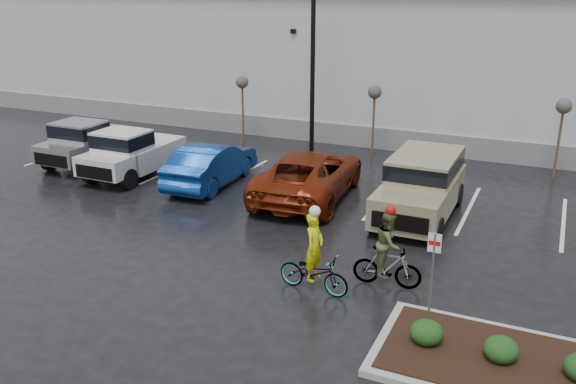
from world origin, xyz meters
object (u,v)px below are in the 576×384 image
at_px(car_red, 309,174).
at_px(suv_tan, 420,188).
at_px(cyclist_olive, 388,257).
at_px(sapling_east, 563,111).
at_px(lamppost, 313,25).
at_px(cyclist_hivis, 314,265).
at_px(sapling_mid, 375,96).
at_px(sapling_west, 242,86).
at_px(fire_lane_sign, 433,265).
at_px(car_blue, 211,164).
at_px(pickup_silver, 95,140).
at_px(pickup_white, 138,150).

bearing_deg(car_red, suv_tan, 169.27).
bearing_deg(cyclist_olive, sapling_east, -22.48).
bearing_deg(lamppost, cyclist_hivis, -67.30).
distance_m(suv_tan, cyclist_hivis, 6.25).
relative_size(lamppost, sapling_mid, 2.88).
xyz_separation_m(sapling_west, cyclist_olive, (10.45, -11.56, -1.92)).
distance_m(sapling_east, cyclist_olive, 12.25).
bearing_deg(sapling_mid, cyclist_olive, -71.15).
xyz_separation_m(sapling_east, fire_lane_sign, (-2.20, -12.80, -1.32)).
relative_size(cyclist_hivis, cyclist_olive, 1.04).
relative_size(suv_tan, cyclist_olive, 2.31).
bearing_deg(fire_lane_sign, sapling_mid, 112.49).
height_order(car_blue, suv_tan, suv_tan).
xyz_separation_m(pickup_silver, car_blue, (6.11, -0.54, -0.17)).
relative_size(sapling_mid, fire_lane_sign, 1.45).
height_order(pickup_silver, cyclist_hivis, cyclist_hivis).
height_order(sapling_mid, fire_lane_sign, sapling_mid).
bearing_deg(fire_lane_sign, suv_tan, 105.14).
xyz_separation_m(sapling_east, car_blue, (-11.98, -6.26, -1.92)).
bearing_deg(lamppost, sapling_west, 165.96).
height_order(pickup_silver, suv_tan, suv_tan).
distance_m(sapling_east, car_red, 10.23).
bearing_deg(sapling_mid, sapling_east, 0.00).
bearing_deg(pickup_silver, car_red, -2.00).
height_order(pickup_silver, pickup_white, same).
height_order(sapling_east, cyclist_olive, sapling_east).
height_order(pickup_silver, car_blue, pickup_silver).
bearing_deg(sapling_east, car_red, -142.88).
bearing_deg(sapling_east, sapling_west, 180.00).
distance_m(car_blue, car_red, 3.97).
distance_m(lamppost, suv_tan, 9.42).
bearing_deg(car_red, pickup_white, -3.28).
height_order(car_blue, car_red, car_red).
relative_size(sapling_west, pickup_silver, 0.62).
bearing_deg(pickup_silver, cyclist_olive, -21.91).
xyz_separation_m(lamppost, suv_tan, (6.09, -5.47, -4.66)).
height_order(fire_lane_sign, pickup_silver, fire_lane_sign).
relative_size(pickup_silver, cyclist_olive, 2.35).
height_order(lamppost, sapling_mid, lamppost).
xyz_separation_m(pickup_silver, suv_tan, (14.18, -0.76, 0.05)).
relative_size(sapling_east, cyclist_hivis, 1.39).
bearing_deg(cyclist_olive, pickup_white, 60.65).
distance_m(fire_lane_sign, car_blue, 11.78).
relative_size(car_blue, car_red, 0.80).
relative_size(fire_lane_sign, pickup_silver, 0.42).
xyz_separation_m(lamppost, fire_lane_sign, (7.80, -11.80, -4.28)).
bearing_deg(pickup_white, fire_lane_sign, -26.21).
xyz_separation_m(pickup_white, car_blue, (3.42, 0.04, -0.17)).
bearing_deg(sapling_west, cyclist_olive, -47.90).
xyz_separation_m(sapling_east, cyclist_hivis, (-5.15, -12.59, -2.02)).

